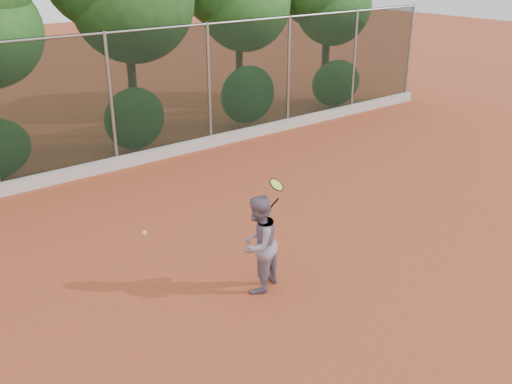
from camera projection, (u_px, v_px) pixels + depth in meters
ground at (291, 274)px, 10.14m from camera, size 80.00×80.00×0.00m
concrete_curb at (120, 162)px, 15.03m from camera, size 24.00×0.20×0.30m
tennis_player at (258, 244)px, 9.39m from camera, size 1.00×0.90×1.69m
chainlink_fence at (111, 97)px, 14.49m from camera, size 24.09×0.09×3.50m
tennis_racket at (276, 187)px, 9.05m from camera, size 0.34×0.32×0.56m
tennis_ball_in_flight at (144, 233)px, 8.45m from camera, size 0.07×0.07×0.07m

